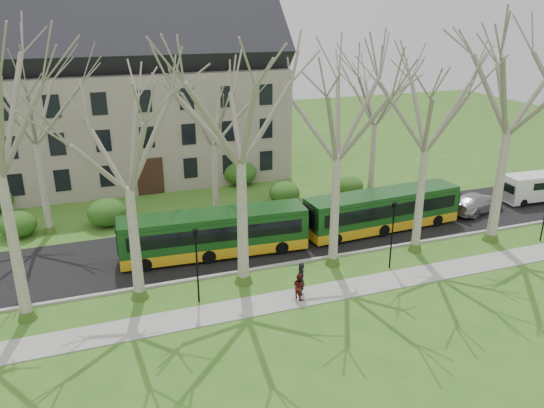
{
  "coord_description": "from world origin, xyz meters",
  "views": [
    {
      "loc": [
        -10.79,
        -26.24,
        15.17
      ],
      "look_at": [
        -0.31,
        3.0,
        3.61
      ],
      "focal_mm": 35.0,
      "sensor_mm": 36.0,
      "label": 1
    }
  ],
  "objects_px": {
    "bus_lead": "(214,233)",
    "pedestrian_b": "(299,286)",
    "van_a": "(535,188)",
    "sedan": "(476,203)",
    "bus_follow": "(383,210)",
    "pedestrian_a": "(301,279)"
  },
  "relations": [
    {
      "from": "pedestrian_a",
      "to": "pedestrian_b",
      "type": "xyz_separation_m",
      "value": [
        -0.28,
        -0.43,
        -0.19
      ]
    },
    {
      "from": "pedestrian_a",
      "to": "van_a",
      "type": "bearing_deg",
      "value": 106.43
    },
    {
      "from": "bus_lead",
      "to": "pedestrian_b",
      "type": "distance_m",
      "value": 7.64
    },
    {
      "from": "bus_follow",
      "to": "pedestrian_a",
      "type": "distance_m",
      "value": 11.26
    },
    {
      "from": "sedan",
      "to": "bus_follow",
      "type": "bearing_deg",
      "value": 76.14
    },
    {
      "from": "bus_follow",
      "to": "sedan",
      "type": "distance_m",
      "value": 8.82
    },
    {
      "from": "bus_lead",
      "to": "pedestrian_b",
      "type": "xyz_separation_m",
      "value": [
        2.99,
        -6.99,
        -0.74
      ]
    },
    {
      "from": "sedan",
      "to": "pedestrian_b",
      "type": "relative_size",
      "value": 3.46
    },
    {
      "from": "van_a",
      "to": "pedestrian_a",
      "type": "height_order",
      "value": "van_a"
    },
    {
      "from": "sedan",
      "to": "pedestrian_b",
      "type": "xyz_separation_m",
      "value": [
        -18.16,
        -7.59,
        -0.0
      ]
    },
    {
      "from": "sedan",
      "to": "pedestrian_b",
      "type": "distance_m",
      "value": 19.68
    },
    {
      "from": "bus_lead",
      "to": "pedestrian_b",
      "type": "relative_size",
      "value": 7.93
    },
    {
      "from": "van_a",
      "to": "pedestrian_b",
      "type": "height_order",
      "value": "van_a"
    },
    {
      "from": "pedestrian_b",
      "to": "bus_follow",
      "type": "bearing_deg",
      "value": -76.66
    },
    {
      "from": "sedan",
      "to": "pedestrian_a",
      "type": "xyz_separation_m",
      "value": [
        -17.88,
        -7.15,
        0.19
      ]
    },
    {
      "from": "bus_follow",
      "to": "sedan",
      "type": "xyz_separation_m",
      "value": [
        8.78,
        0.56,
        -0.7
      ]
    },
    {
      "from": "bus_lead",
      "to": "van_a",
      "type": "bearing_deg",
      "value": 5.47
    },
    {
      "from": "bus_lead",
      "to": "sedan",
      "type": "bearing_deg",
      "value": 5.14
    },
    {
      "from": "sedan",
      "to": "van_a",
      "type": "xyz_separation_m",
      "value": [
        6.08,
        0.33,
        0.41
      ]
    },
    {
      "from": "pedestrian_a",
      "to": "pedestrian_b",
      "type": "height_order",
      "value": "pedestrian_a"
    },
    {
      "from": "bus_lead",
      "to": "pedestrian_b",
      "type": "height_order",
      "value": "bus_lead"
    },
    {
      "from": "van_a",
      "to": "bus_lead",
      "type": "bearing_deg",
      "value": -174.56
    }
  ]
}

